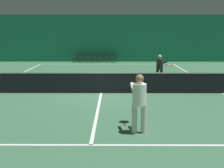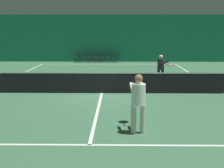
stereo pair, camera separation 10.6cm
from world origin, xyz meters
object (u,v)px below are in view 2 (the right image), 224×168
object	(u,v)px
courtside_chair_3	(97,57)
courtside_chair_6	(117,57)
tennis_net	(102,82)
player_far	(161,67)
courtside_chair_5	(110,57)
courtside_chair_2	(91,57)
courtside_chair_0	(78,57)
player_near	(138,99)
courtside_chair_4	(104,57)
courtside_chair_1	(85,57)

from	to	relation	value
courtside_chair_3	courtside_chair_6	world-z (taller)	same
tennis_net	player_far	bearing A→B (deg)	39.98
courtside_chair_5	courtside_chair_6	xyz separation A→B (m)	(0.56, 0.00, 0.00)
courtside_chair_2	courtside_chair_5	world-z (taller)	same
courtside_chair_0	courtside_chair_3	world-z (taller)	same
player_near	courtside_chair_4	world-z (taller)	player_near
tennis_net	courtside_chair_2	distance (m)	13.50
courtside_chair_2	courtside_chair_6	distance (m)	2.23
player_near	courtside_chair_0	world-z (taller)	player_near
courtside_chair_0	courtside_chair_1	bearing A→B (deg)	90.00
player_far	courtside_chair_4	xyz separation A→B (m)	(-3.48, 10.89, -0.41)
player_near	courtside_chair_0	xyz separation A→B (m)	(-3.97, 18.84, -0.47)
player_far	courtside_chair_3	world-z (taller)	player_far
courtside_chair_2	courtside_chair_4	size ratio (longest dim) A/B	1.00
player_near	courtside_chair_0	distance (m)	19.26
tennis_net	courtside_chair_5	xyz separation A→B (m)	(0.08, 13.41, -0.03)
player_near	courtside_chair_6	world-z (taller)	player_near
courtside_chair_3	courtside_chair_6	bearing A→B (deg)	90.00
player_far	courtside_chair_2	world-z (taller)	player_far
player_near	courtside_chair_4	bearing A→B (deg)	1.76
courtside_chair_2	courtside_chair_3	size ratio (longest dim) A/B	1.00
courtside_chair_0	courtside_chair_5	world-z (taller)	same
tennis_net	player_near	distance (m)	5.60
player_far	courtside_chair_5	xyz separation A→B (m)	(-2.92, 10.89, -0.41)
tennis_net	courtside_chair_6	world-z (taller)	tennis_net
courtside_chair_2	courtside_chair_5	distance (m)	1.67
courtside_chair_0	courtside_chair_6	size ratio (longest dim) A/B	1.00
courtside_chair_3	player_far	bearing A→B (deg)	20.34
player_near	courtside_chair_6	size ratio (longest dim) A/B	1.96
courtside_chair_0	player_near	bearing A→B (deg)	11.90
tennis_net	courtside_chair_3	bearing A→B (deg)	94.40
courtside_chair_5	courtside_chair_3	bearing A→B (deg)	-90.00
courtside_chair_2	courtside_chair_6	world-z (taller)	same
courtside_chair_1	courtside_chair_5	xyz separation A→B (m)	(2.23, 0.00, 0.00)
player_far	courtside_chair_6	size ratio (longest dim) A/B	1.82
player_far	tennis_net	bearing A→B (deg)	-72.88
courtside_chair_1	courtside_chair_2	bearing A→B (deg)	90.00
player_far	courtside_chair_3	distance (m)	11.62
player_far	courtside_chair_4	size ratio (longest dim) A/B	1.82
tennis_net	courtside_chair_1	bearing A→B (deg)	99.10
courtside_chair_1	player_far	bearing A→B (deg)	25.32
courtside_chair_5	courtside_chair_0	bearing A→B (deg)	-90.00
tennis_net	courtside_chair_5	bearing A→B (deg)	89.64
player_near	courtside_chair_5	xyz separation A→B (m)	(-1.18, 18.84, -0.47)
tennis_net	player_near	world-z (taller)	player_near
courtside_chair_1	courtside_chair_4	xyz separation A→B (m)	(1.67, 0.00, 0.00)
courtside_chair_0	courtside_chair_5	distance (m)	2.79
player_near	courtside_chair_2	world-z (taller)	player_near
courtside_chair_0	courtside_chair_2	size ratio (longest dim) A/B	1.00
tennis_net	courtside_chair_2	size ratio (longest dim) A/B	14.29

